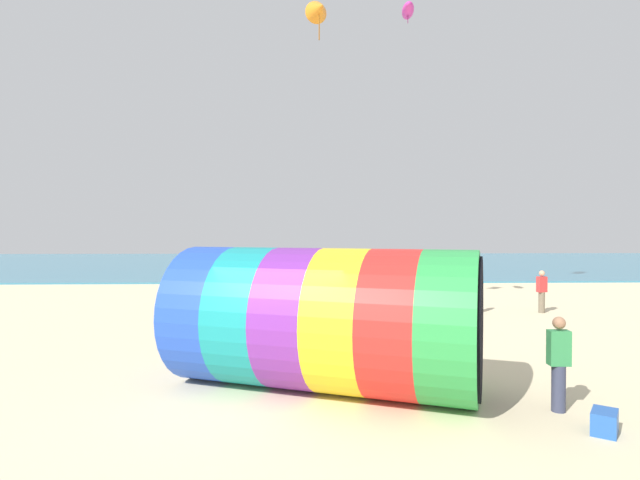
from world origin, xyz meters
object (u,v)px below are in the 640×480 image
(kite_handler, at_px, (559,363))
(kite_orange_delta, at_px, (319,9))
(kite_magenta_parafoil, at_px, (408,11))
(bystander_near_water, at_px, (542,291))
(bystander_mid_beach, at_px, (475,291))
(cooler_box, at_px, (604,422))
(giant_inflatable_tube, at_px, (324,319))

(kite_handler, bearing_deg, kite_orange_delta, 135.12)
(kite_magenta_parafoil, relative_size, bystander_near_water, 0.80)
(kite_orange_delta, relative_size, bystander_mid_beach, 0.64)
(kite_handler, height_order, bystander_near_water, kite_handler)
(kite_orange_delta, height_order, cooler_box, kite_orange_delta)
(giant_inflatable_tube, xyz_separation_m, kite_magenta_parafoil, (3.46, 8.52, 9.99))
(kite_orange_delta, distance_m, bystander_near_water, 13.69)
(kite_handler, xyz_separation_m, cooler_box, (0.24, -0.97, -0.68))
(giant_inflatable_tube, height_order, bystander_near_water, giant_inflatable_tube)
(giant_inflatable_tube, relative_size, cooler_box, 12.78)
(kite_magenta_parafoil, bearing_deg, giant_inflatable_tube, -112.10)
(bystander_near_water, bearing_deg, cooler_box, -111.66)
(giant_inflatable_tube, relative_size, kite_magenta_parafoil, 4.97)
(kite_handler, relative_size, cooler_box, 3.25)
(giant_inflatable_tube, xyz_separation_m, kite_handler, (4.11, -1.37, -0.57))
(giant_inflatable_tube, height_order, kite_orange_delta, kite_orange_delta)
(kite_orange_delta, bearing_deg, bystander_near_water, 35.98)
(giant_inflatable_tube, xyz_separation_m, bystander_mid_beach, (6.25, 9.12, -0.55))
(cooler_box, bearing_deg, kite_magenta_parafoil, 94.66)
(kite_handler, xyz_separation_m, bystander_mid_beach, (2.14, 10.49, 0.02))
(bystander_mid_beach, bearing_deg, giant_inflatable_tube, -124.41)
(kite_magenta_parafoil, height_order, cooler_box, kite_magenta_parafoil)
(giant_inflatable_tube, distance_m, kite_handler, 4.37)
(kite_handler, distance_m, bystander_near_water, 11.68)
(giant_inflatable_tube, relative_size, kite_handler, 3.93)
(cooler_box, bearing_deg, bystander_near_water, 68.34)
(kite_handler, distance_m, kite_orange_delta, 9.91)
(bystander_near_water, relative_size, bystander_mid_beach, 0.97)
(cooler_box, bearing_deg, kite_orange_delta, 130.64)
(cooler_box, bearing_deg, kite_handler, 103.61)
(bystander_near_water, height_order, cooler_box, bystander_near_water)
(giant_inflatable_tube, height_order, kite_handler, giant_inflatable_tube)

